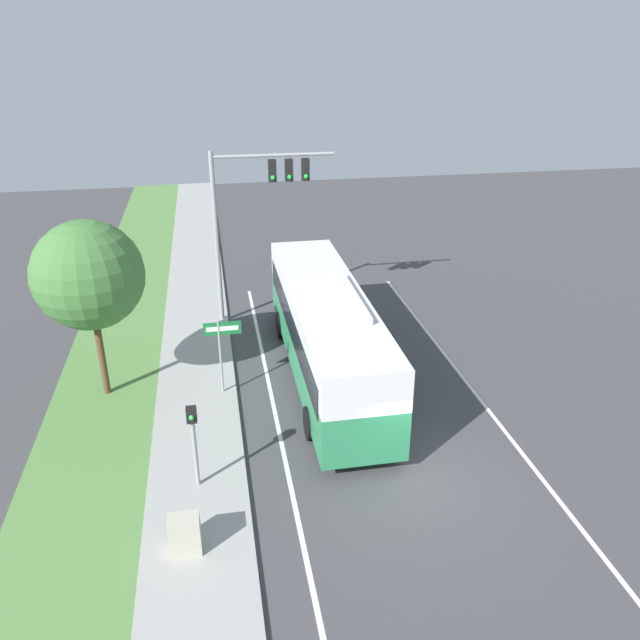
% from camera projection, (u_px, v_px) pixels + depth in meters
% --- Properties ---
extents(ground_plane, '(80.00, 80.00, 0.00)m').
position_uv_depth(ground_plane, '(412.00, 471.00, 18.34)').
color(ground_plane, '#424244').
extents(sidewalk, '(2.80, 80.00, 0.12)m').
position_uv_depth(sidewalk, '(198.00, 495.00, 17.29)').
color(sidewalk, '#9E9E99').
rests_on(sidewalk, ground_plane).
extents(grass_verge, '(3.60, 80.00, 0.10)m').
position_uv_depth(grass_verge, '(77.00, 510.00, 16.77)').
color(grass_verge, '#568442').
rests_on(grass_verge, ground_plane).
extents(lane_divider_near, '(0.14, 30.00, 0.01)m').
position_uv_depth(lane_divider_near, '(291.00, 485.00, 17.74)').
color(lane_divider_near, silver).
rests_on(lane_divider_near, ground_plane).
extents(lane_divider_far, '(0.14, 30.00, 0.01)m').
position_uv_depth(lane_divider_far, '(525.00, 457.00, 18.92)').
color(lane_divider_far, silver).
rests_on(lane_divider_far, ground_plane).
extents(bus, '(2.75, 12.00, 3.66)m').
position_uv_depth(bus, '(326.00, 328.00, 22.53)').
color(bus, '#2D8956').
rests_on(bus, ground_plane).
extents(signal_gantry, '(5.12, 0.41, 7.46)m').
position_uv_depth(signal_gantry, '(253.00, 201.00, 25.91)').
color(signal_gantry, '#939399').
rests_on(signal_gantry, ground_plane).
extents(pedestrian_signal, '(0.28, 0.34, 2.66)m').
position_uv_depth(pedestrian_signal, '(193.00, 433.00, 16.90)').
color(pedestrian_signal, '#939399').
rests_on(pedestrian_signal, ground_plane).
extents(street_sign, '(1.28, 0.08, 2.87)m').
position_uv_depth(street_sign, '(222.00, 343.00, 21.41)').
color(street_sign, '#939399').
rests_on(street_sign, ground_plane).
extents(utility_cabinet, '(0.76, 0.56, 1.01)m').
position_uv_depth(utility_cabinet, '(185.00, 534.00, 15.15)').
color(utility_cabinet, '#B7B29E').
rests_on(utility_cabinet, sidewalk).
extents(roadside_tree, '(3.63, 3.63, 6.25)m').
position_uv_depth(roadside_tree, '(88.00, 275.00, 20.32)').
color(roadside_tree, brown).
rests_on(roadside_tree, grass_verge).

